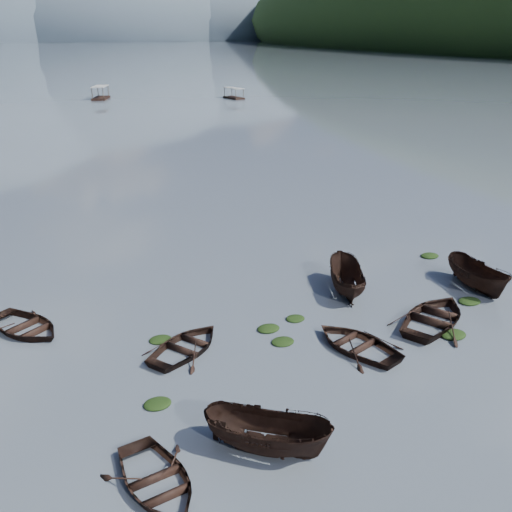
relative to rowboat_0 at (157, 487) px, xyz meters
name	(u,v)px	position (x,y,z in m)	size (l,w,h in m)	color
ground_plane	(399,428)	(8.25, -0.76, 0.00)	(2400.00, 2400.00, 0.00)	#545E69
haze_mtn_c	(97,39)	(148.25, 899.24, 0.00)	(520.00, 520.00, 260.00)	#475666
haze_mtn_d	(213,38)	(328.25, 899.24, 0.00)	(520.00, 520.00, 220.00)	#475666
rowboat_0	(157,487)	(0.00, 0.00, 0.00)	(2.76, 3.87, 0.80)	black
rowboat_1	(187,351)	(3.17, 7.09, 0.00)	(2.81, 3.93, 0.81)	black
rowboat_2	(267,450)	(3.67, 0.09, 0.00)	(1.62, 4.30, 1.66)	black
rowboat_3	(357,348)	(9.89, 4.29, 0.00)	(2.92, 4.09, 0.85)	black
rowboat_4	(434,323)	(14.46, 4.76, 0.00)	(3.39, 4.75, 0.98)	black
rowboat_5	(476,288)	(19.02, 6.89, 0.00)	(1.67, 4.43, 1.71)	black
rowboat_6	(26,331)	(-2.99, 11.70, 0.00)	(2.96, 4.14, 0.86)	black
rowboat_8	(345,291)	(12.53, 9.39, 0.00)	(1.66, 4.41, 1.70)	black
weed_clump_0	(158,405)	(1.05, 3.89, 0.00)	(1.03, 0.84, 0.22)	black
weed_clump_1	(268,330)	(7.12, 7.32, 0.00)	(1.06, 0.85, 0.23)	black
weed_clump_2	(453,336)	(14.40, 3.45, 0.00)	(1.22, 0.97, 0.26)	black
weed_clump_3	(295,319)	(8.70, 7.69, 0.00)	(0.91, 0.77, 0.20)	black
weed_clump_4	(469,302)	(17.51, 5.75, 0.00)	(1.17, 0.93, 0.24)	black
weed_clump_5	(160,341)	(2.37, 8.37, 0.00)	(1.00, 0.81, 0.21)	black
weed_clump_6	(283,343)	(7.20, 6.02, 0.00)	(1.03, 0.85, 0.21)	black
weed_clump_7	(430,257)	(19.79, 11.48, 0.00)	(1.13, 0.90, 0.25)	black
pontoon_centre	(101,99)	(16.43, 104.52, 0.00)	(2.57, 6.16, 2.36)	black
pontoon_right	(234,98)	(40.69, 94.84, 0.00)	(2.13, 5.11, 1.96)	black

